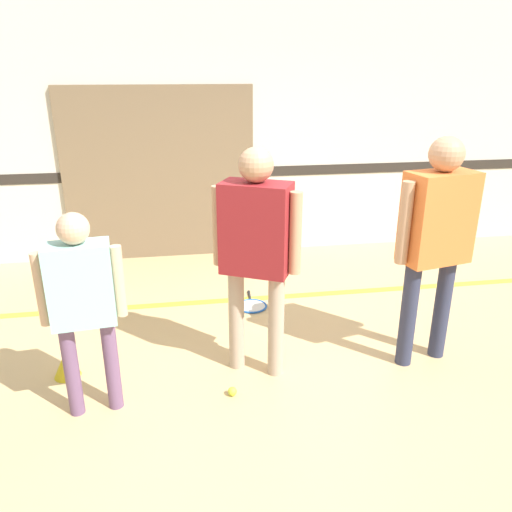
{
  "coord_description": "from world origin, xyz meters",
  "views": [
    {
      "loc": [
        -0.75,
        -3.16,
        2.24
      ],
      "look_at": [
        -0.22,
        0.16,
        0.96
      ],
      "focal_mm": 35.0,
      "sensor_mm": 36.0,
      "label": 1
    }
  ],
  "objects": [
    {
      "name": "ground_plane",
      "position": [
        0.0,
        0.0,
        0.0
      ],
      "size": [
        16.0,
        16.0,
        0.0
      ],
      "primitive_type": "plane",
      "color": "tan"
    },
    {
      "name": "tennis_ball_by_spare_racket",
      "position": [
        0.18,
        1.23,
        0.03
      ],
      "size": [
        0.07,
        0.07,
        0.07
      ],
      "primitive_type": "sphere",
      "color": "#CCE038",
      "rests_on": "ground_plane"
    },
    {
      "name": "tennis_ball_near_instructor",
      "position": [
        -0.44,
        -0.15,
        0.03
      ],
      "size": [
        0.07,
        0.07,
        0.07
      ],
      "primitive_type": "sphere",
      "color": "#CCE038",
      "rests_on": "ground_plane"
    },
    {
      "name": "person_student_right",
      "position": [
        1.13,
        0.1,
        1.11
      ],
      "size": [
        0.67,
        0.38,
        1.79
      ],
      "rotation": [
        0.0,
        0.0,
        3.36
      ],
      "color": "#2D334C",
      "rests_on": "ground_plane"
    },
    {
      "name": "person_instructor",
      "position": [
        -0.22,
        0.16,
        1.07
      ],
      "size": [
        0.6,
        0.46,
        1.74
      ],
      "rotation": [
        0.0,
        0.0,
        -0.47
      ],
      "color": "tan",
      "rests_on": "ground_plane"
    },
    {
      "name": "training_cone",
      "position": [
        -1.67,
        0.3,
        0.1
      ],
      "size": [
        0.2,
        0.2,
        0.21
      ],
      "color": "yellow",
      "rests_on": "ground_plane"
    },
    {
      "name": "floor_stripe",
      "position": [
        0.0,
        1.42,
        0.0
      ],
      "size": [
        14.4,
        0.1,
        0.01
      ],
      "color": "yellow",
      "rests_on": "ground_plane"
    },
    {
      "name": "wall_back",
      "position": [
        0.0,
        2.9,
        1.6
      ],
      "size": [
        16.0,
        0.07,
        3.2
      ],
      "color": "silver",
      "rests_on": "ground_plane"
    },
    {
      "name": "person_student_left",
      "position": [
        -1.39,
        -0.15,
        0.88
      ],
      "size": [
        0.54,
        0.26,
        1.42
      ],
      "rotation": [
        0.0,
        0.0,
        0.11
      ],
      "color": "#6B4C70",
      "rests_on": "ground_plane"
    },
    {
      "name": "racket_spare_on_floor",
      "position": [
        -0.09,
        1.26,
        0.01
      ],
      "size": [
        0.32,
        0.51,
        0.03
      ],
      "rotation": [
        0.0,
        0.0,
        1.52
      ],
      "color": "blue",
      "rests_on": "ground_plane"
    },
    {
      "name": "wall_panel",
      "position": [
        -0.95,
        2.84,
        1.02
      ],
      "size": [
        2.24,
        0.05,
        2.05
      ],
      "color": "#756047",
      "rests_on": "ground_plane"
    }
  ]
}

